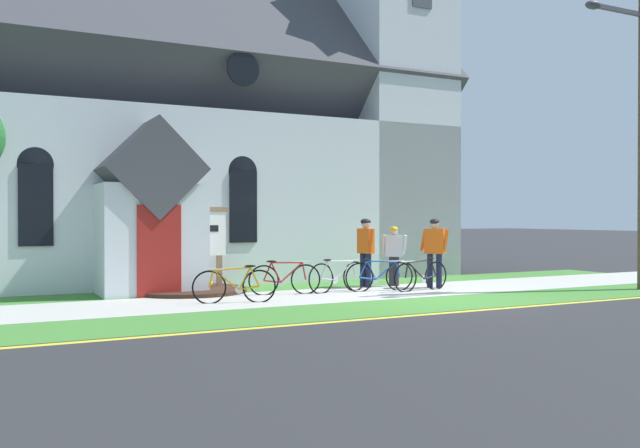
# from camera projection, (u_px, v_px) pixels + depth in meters

# --- Properties ---
(ground) EXTENTS (140.00, 140.00, 0.00)m
(ground) POSITION_uv_depth(u_px,v_px,m) (352.00, 284.00, 18.50)
(ground) COLOR #2B2B2D
(sidewalk_slab) EXTENTS (32.00, 2.71, 0.01)m
(sidewalk_slab) POSITION_uv_depth(u_px,v_px,m) (290.00, 297.00, 15.31)
(sidewalk_slab) COLOR #B7B5AD
(sidewalk_slab) RESTS_ON ground
(grass_verge) EXTENTS (32.00, 2.09, 0.01)m
(grass_verge) POSITION_uv_depth(u_px,v_px,m) (341.00, 310.00, 13.17)
(grass_verge) COLOR #427F33
(grass_verge) RESTS_ON ground
(church_lawn) EXTENTS (24.00, 1.68, 0.01)m
(church_lawn) POSITION_uv_depth(u_px,v_px,m) (255.00, 288.00, 17.26)
(church_lawn) COLOR #427F33
(church_lawn) RESTS_ON ground
(curb_paint_stripe) EXTENTS (28.00, 0.16, 0.01)m
(curb_paint_stripe) POSITION_uv_depth(u_px,v_px,m) (373.00, 319.00, 12.10)
(curb_paint_stripe) COLOR yellow
(curb_paint_stripe) RESTS_ON ground
(church_building) EXTENTS (15.07, 11.82, 12.35)m
(church_building) POSITION_uv_depth(u_px,v_px,m) (204.00, 136.00, 22.34)
(church_building) COLOR silver
(church_building) RESTS_ON ground
(church_sign) EXTENTS (2.16, 0.26, 2.08)m
(church_sign) POSITION_uv_depth(u_px,v_px,m) (186.00, 235.00, 16.55)
(church_sign) COLOR #7F6047
(church_sign) RESTS_ON ground
(flower_bed) EXTENTS (2.77, 2.77, 0.34)m
(flower_bed) POSITION_uv_depth(u_px,v_px,m) (189.00, 290.00, 16.35)
(flower_bed) COLOR #382319
(flower_bed) RESTS_ON ground
(bicycle_white) EXTENTS (1.72, 0.50, 0.83)m
(bicycle_white) POSITION_uv_depth(u_px,v_px,m) (235.00, 286.00, 14.31)
(bicycle_white) COLOR black
(bicycle_white) RESTS_ON ground
(bicycle_yellow) EXTENTS (1.79, 0.30, 0.83)m
(bicycle_yellow) POSITION_uv_depth(u_px,v_px,m) (379.00, 276.00, 16.62)
(bicycle_yellow) COLOR black
(bicycle_yellow) RESTS_ON ground
(bicycle_orange) EXTENTS (1.71, 0.37, 0.83)m
(bicycle_orange) POSITION_uv_depth(u_px,v_px,m) (285.00, 279.00, 15.89)
(bicycle_orange) COLOR black
(bicycle_orange) RESTS_ON ground
(bicycle_blue) EXTENTS (1.74, 0.27, 0.84)m
(bicycle_blue) POSITION_uv_depth(u_px,v_px,m) (421.00, 276.00, 16.71)
(bicycle_blue) COLOR black
(bicycle_blue) RESTS_ON ground
(bicycle_green) EXTENTS (1.78, 0.37, 0.84)m
(bicycle_green) POSITION_uv_depth(u_px,v_px,m) (338.00, 276.00, 16.40)
(bicycle_green) COLOR black
(bicycle_green) RESTS_ON ground
(cyclist_in_green_jersey) EXTENTS (0.49, 0.58, 1.58)m
(cyclist_in_green_jersey) POSITION_uv_depth(u_px,v_px,m) (394.00, 252.00, 17.84)
(cyclist_in_green_jersey) COLOR #2D2D33
(cyclist_in_green_jersey) RESTS_ON ground
(cyclist_in_red_jersey) EXTENTS (0.47, 0.74, 1.78)m
(cyclist_in_red_jersey) POSITION_uv_depth(u_px,v_px,m) (435.00, 247.00, 17.38)
(cyclist_in_red_jersey) COLOR #191E38
(cyclist_in_red_jersey) RESTS_ON ground
(cyclist_in_white_jersey) EXTENTS (0.31, 0.83, 1.79)m
(cyclist_in_white_jersey) POSITION_uv_depth(u_px,v_px,m) (366.00, 246.00, 17.55)
(cyclist_in_white_jersey) COLOR #191E38
(cyclist_in_white_jersey) RESTS_ON ground
(roadside_conifer) EXTENTS (4.37, 4.37, 8.29)m
(roadside_conifer) POSITION_uv_depth(u_px,v_px,m) (353.00, 127.00, 25.19)
(roadside_conifer) COLOR #4C3823
(roadside_conifer) RESTS_ON ground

